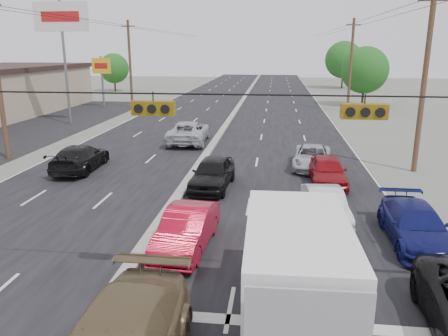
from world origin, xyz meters
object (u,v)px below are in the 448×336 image
Objects in this scene: utility_pole_right_c at (351,65)px; tree_right_mid at (365,70)px; red_sedan at (187,229)px; queue_car_b at (325,206)px; oncoming_near at (80,158)px; queue_car_d at (415,226)px; oncoming_far at (189,132)px; pole_sign_billboard at (62,25)px; queue_car_c at (312,157)px; queue_car_a at (212,173)px; utility_pole_right_b at (424,81)px; tree_left_far at (114,68)px; tree_right_far at (344,60)px; pole_sign_far at (102,70)px; queue_car_e at (328,171)px; box_truck at (294,274)px; utility_pole_left_c at (130,64)px.

tree_right_mid is (2.50, 5.00, -0.77)m from utility_pole_right_c.
utility_pole_right_c is 38.33m from red_sedan.
oncoming_near is (-13.30, 6.25, 0.08)m from queue_car_b.
oncoming_far reaches higher than queue_car_d.
tree_right_mid reaches higher than queue_car_b.
queue_car_c is at bearing -31.45° from pole_sign_billboard.
queue_car_a reaches higher than queue_car_c.
utility_pole_right_b is 25.00m from utility_pole_right_c.
tree_left_far is 39.31m from tree_right_far.
pole_sign_far reaches higher than queue_car_e.
pole_sign_billboard is (-27.00, 13.00, 3.76)m from utility_pole_right_b.
box_truck reaches higher than red_sedan.
pole_sign_far is at bearing 115.91° from box_truck.
tree_right_far is (3.50, 30.00, -0.15)m from utility_pole_right_c.
utility_pole_right_b is at bearing 31.11° from queue_car_e.
tree_right_mid is at bearing -92.29° from tree_right_far.
utility_pole_left_c is at bearing 113.68° from queue_car_b.
pole_sign_billboard reaches higher than tree_right_far.
pole_sign_billboard is 1.54× the size of tree_right_mid.
utility_pole_right_c reaches higher than queue_car_d.
tree_right_far reaches higher than red_sedan.
queue_car_b is (-5.90, -33.30, -4.44)m from utility_pole_right_c.
queue_car_e is at bearing -100.57° from utility_pole_right_c.
tree_right_mid is (27.50, 5.00, -0.77)m from utility_pole_left_c.
tree_left_far reaches higher than oncoming_near.
red_sedan is 12.61m from queue_car_c.
tree_left_far is at bearing 149.90° from utility_pole_right_c.
utility_pole_right_b is 2.48× the size of queue_car_b.
tree_right_far reaches higher than box_truck.
pole_sign_billboard is 1.83× the size of pole_sign_far.
utility_pole_left_c is at bearing 124.46° from queue_car_e.
pole_sign_billboard is 12.89m from pole_sign_far.
oncoming_far is (-8.65, 6.17, 0.17)m from queue_car_c.
tree_right_far is at bearing -112.80° from oncoming_far.
box_truck is 1.32× the size of queue_car_d.
tree_right_far reaches higher than pole_sign_far.
queue_car_a is 1.12× the size of queue_car_b.
utility_pole_right_b is at bearing -94.76° from tree_right_mid.
red_sedan is 12.47m from oncoming_near.
pole_sign_billboard is 52.05m from tree_right_far.
pole_sign_far is 0.95× the size of box_truck.
utility_pole_left_c is 39.29m from red_sedan.
oncoming_near is at bearing -111.70° from tree_right_far.
box_truck is at bearing -100.37° from utility_pole_right_c.
tree_left_far is 1.20× the size of oncoming_near.
oncoming_near reaches higher than queue_car_b.
utility_pole_right_c is at bearing 78.95° from queue_car_e.
queue_car_b is (1.57, 7.53, -0.97)m from box_truck.
queue_car_e reaches higher than queue_car_b.
oncoming_far reaches higher than queue_car_a.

